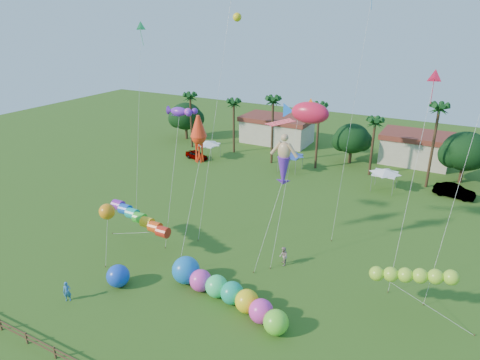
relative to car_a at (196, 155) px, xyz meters
The scene contains 19 objects.
ground 40.99m from the car_a, 58.21° to the right, with size 160.00×160.00×0.00m, color #285116.
tree_line 27.01m from the car_a, 20.02° to the left, with size 69.46×8.91×11.00m.
buildings_row 23.96m from the car_a, 39.35° to the left, with size 35.00×7.00×4.00m.
tent_row 15.79m from the car_a, ahead, with size 31.00×4.00×0.60m.
car_a is the anchor object (origin of this frame).
car_b 38.27m from the car_a, ahead, with size 1.75×5.01×1.65m, color #4C4C54.
spectator_a 37.60m from the car_a, 72.68° to the right, with size 0.65×0.43×1.78m, color #2E69A3.
spectator_b 33.43m from the car_a, 41.84° to the right, with size 0.92×0.71×1.89m, color #A78D8B.
caterpillar_inflatable 37.41m from the car_a, 52.67° to the right, with size 12.12×4.59×2.48m.
blue_ball 34.99m from the car_a, 67.38° to the right, with size 2.01×2.01×2.01m, color blue.
rainbow_tube 29.74m from the car_a, 65.31° to the right, with size 10.31×2.70×3.60m.
green_worm 42.01m from the car_a, 36.19° to the right, with size 10.71×2.40×4.03m.
orange_ball_kite 31.16m from the car_a, 71.49° to the right, with size 1.82×2.41×5.88m.
merman_kite 32.70m from the car_a, 40.74° to the right, with size 2.22×5.25×11.95m.
fish_kite 34.01m from the car_a, 35.96° to the right, with size 5.33×6.06×15.14m.
squid_kite 31.08m from the car_a, 54.86° to the right, with size 1.68×5.76×14.02m.
lobster_kite 28.56m from the car_a, 58.84° to the right, with size 3.44×4.59×14.16m.
delta_kite_red 42.57m from the car_a, 26.17° to the right, with size 1.32×5.18×18.36m.
delta_kite_green 27.19m from the car_a, 72.43° to the right, with size 0.99×3.61×21.64m.
Camera 1 is at (16.41, -20.25, 22.63)m, focal length 32.00 mm.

